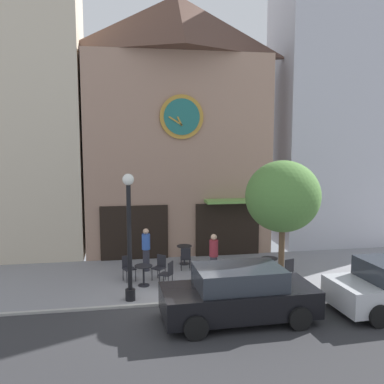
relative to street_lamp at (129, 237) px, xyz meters
The scene contains 17 objects.
ground_plane 2.71m from the street_lamp, 22.75° to the right, with size 29.12×10.73×0.13m.
clock_building 7.43m from the street_lamp, 68.56° to the left, with size 8.11×3.83×11.27m.
neighbor_building_left 9.86m from the street_lamp, 127.24° to the left, with size 6.29×3.72×14.99m.
neighbor_building_right 13.25m from the street_lamp, 31.52° to the left, with size 6.62×3.56×13.59m.
street_lamp is the anchor object (origin of this frame).
street_tree 5.16m from the street_lamp, ahead, with size 2.50×2.25×4.39m.
cafe_table_near_door 2.08m from the street_lamp, 68.79° to the left, with size 0.62×0.62×0.72m.
cafe_table_center_left 4.52m from the street_lamp, 57.60° to the left, with size 0.61×0.61×0.77m.
cafe_table_leftmost 5.56m from the street_lamp, 15.75° to the left, with size 0.61×0.61×0.72m.
cafe_chair_mid_row 2.62m from the street_lamp, 58.62° to the left, with size 0.57×0.57×0.90m.
cafe_chair_outer 3.86m from the street_lamp, 51.60° to the left, with size 0.44×0.44×0.90m.
cafe_chair_by_entrance 2.46m from the street_lamp, 90.67° to the left, with size 0.52×0.52×0.90m.
cafe_chair_right_end 5.77m from the street_lamp, ahead, with size 0.50×0.50×0.90m.
cafe_chair_under_awning 2.24m from the street_lamp, 37.17° to the left, with size 0.55×0.55×0.90m.
pedestrian_maroon 3.63m from the street_lamp, 27.20° to the left, with size 0.37×0.37×1.67m.
pedestrian_blue 3.26m from the street_lamp, 76.97° to the left, with size 0.44×0.44×1.67m.
parked_car_black 3.82m from the street_lamp, 34.41° to the right, with size 4.35×2.13×1.55m.
Camera 1 is at (-1.84, -12.44, 5.08)m, focal length 39.66 mm.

